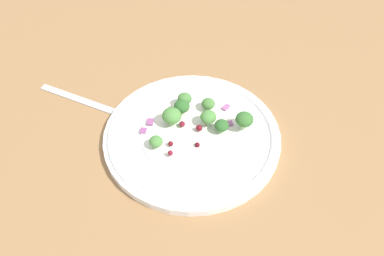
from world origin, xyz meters
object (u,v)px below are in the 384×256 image
plate (192,136)px  broccoli_floret_1 (209,117)px  broccoli_floret_0 (222,126)px  fork (94,105)px  broccoli_floret_2 (182,107)px

plate → broccoli_floret_1: 3.96cm
broccoli_floret_0 → fork: (20.71, -6.33, -2.44)cm
broccoli_floret_1 → broccoli_floret_2: 4.83cm
plate → broccoli_floret_0: bearing=-172.4°
plate → broccoli_floret_0: (-4.43, -0.59, 1.83)cm
plate → fork: bearing=-23.0°
plate → fork: size_ratio=1.51×
broccoli_floret_1 → plate: bearing=39.1°
broccoli_floret_1 → broccoli_floret_0: bearing=140.8°
plate → broccoli_floret_1: broccoli_floret_1 is taller
plate → broccoli_floret_2: 5.04cm
plate → broccoli_floret_2: bearing=-68.2°
fork → broccoli_floret_1: bearing=165.7°
plate → broccoli_floret_2: size_ratio=10.87×
broccoli_floret_0 → broccoli_floret_1: broccoli_floret_1 is taller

